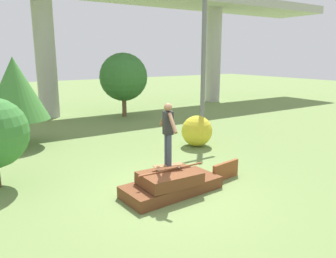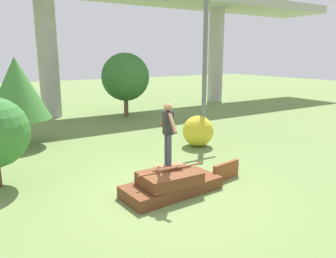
{
  "view_description": "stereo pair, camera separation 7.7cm",
  "coord_description": "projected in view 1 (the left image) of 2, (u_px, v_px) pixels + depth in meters",
  "views": [
    {
      "loc": [
        -4.35,
        -6.56,
        3.46
      ],
      "look_at": [
        -0.07,
        0.07,
        1.68
      ],
      "focal_mm": 35.0,
      "sensor_mm": 36.0,
      "label": 1
    },
    {
      "loc": [
        -4.29,
        -6.6,
        3.46
      ],
      "look_at": [
        -0.07,
        0.07,
        1.68
      ],
      "focal_mm": 35.0,
      "sensor_mm": 36.0,
      "label": 2
    }
  ],
  "objects": [
    {
      "name": "ground_plane",
      "position": [
        172.0,
        193.0,
        8.44
      ],
      "size": [
        80.0,
        80.0,
        0.0
      ],
      "primitive_type": "plane",
      "color": "olive"
    },
    {
      "name": "scrap_pile",
      "position": [
        171.0,
        184.0,
        8.34
      ],
      "size": [
        2.64,
        1.28,
        0.66
      ],
      "color": "brown",
      "rests_on": "ground_plane"
    },
    {
      "name": "scrap_plank_loose",
      "position": [
        226.0,
        171.0,
        9.33
      ],
      "size": [
        1.02,
        0.24,
        0.5
      ],
      "color": "brown",
      "rests_on": "ground_plane"
    },
    {
      "name": "skateboard",
      "position": [
        168.0,
        165.0,
        8.3
      ],
      "size": [
        0.79,
        0.36,
        0.09
      ],
      "color": "brown",
      "rests_on": "scrap_pile"
    },
    {
      "name": "skater",
      "position": [
        168.0,
        130.0,
        8.1
      ],
      "size": [
        0.3,
        1.07,
        1.58
      ],
      "color": "#383D4C",
      "rests_on": "skateboard"
    },
    {
      "name": "utility_pole",
      "position": [
        204.0,
        55.0,
        14.02
      ],
      "size": [
        1.3,
        0.2,
        6.73
      ],
      "color": "slate",
      "rests_on": "ground_plane"
    },
    {
      "name": "tree_behind_left",
      "position": [
        15.0,
        89.0,
        12.27
      ],
      "size": [
        2.37,
        2.37,
        3.42
      ],
      "color": "brown",
      "rests_on": "ground_plane"
    },
    {
      "name": "tree_behind_right",
      "position": [
        123.0,
        77.0,
        18.44
      ],
      "size": [
        2.7,
        2.7,
        3.61
      ],
      "color": "brown",
      "rests_on": "ground_plane"
    },
    {
      "name": "bush_yellow_flowering",
      "position": [
        197.0,
        131.0,
        12.66
      ],
      "size": [
        1.19,
        1.19,
        1.19
      ],
      "color": "gold",
      "rests_on": "ground_plane"
    }
  ]
}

